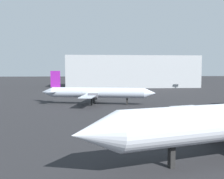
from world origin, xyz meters
name	(u,v)px	position (x,y,z in m)	size (l,w,h in m)	color
airplane_far_left	(96,93)	(-0.88, 54.45, 2.97)	(28.57, 18.74, 8.36)	#B2BCCC
terminal_building	(131,72)	(18.42, 119.39, 7.53)	(62.68, 24.06, 15.05)	#999EA3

